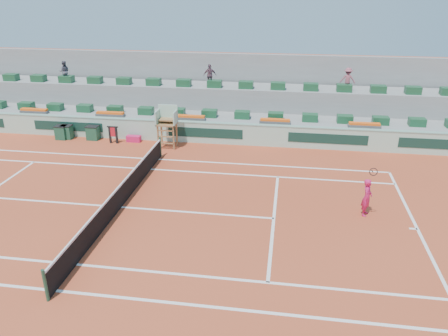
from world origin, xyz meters
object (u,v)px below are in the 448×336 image
(player_bag, at_px, (134,139))
(drink_cooler_a, at_px, (93,133))
(umpire_chair, at_px, (167,121))
(tennis_player, at_px, (367,197))

(player_bag, bearing_deg, drink_cooler_a, 179.34)
(umpire_chair, relative_size, tennis_player, 1.05)
(player_bag, height_order, tennis_player, tennis_player)
(drink_cooler_a, bearing_deg, player_bag, -0.66)
(drink_cooler_a, distance_m, tennis_player, 16.48)
(umpire_chair, xyz_separation_m, tennis_player, (10.04, -6.61, -0.75))
(tennis_player, bearing_deg, umpire_chair, 146.64)
(player_bag, height_order, umpire_chair, umpire_chair)
(player_bag, xyz_separation_m, tennis_player, (12.31, -7.13, 0.61))
(umpire_chair, bearing_deg, player_bag, 167.23)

